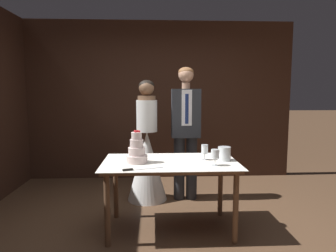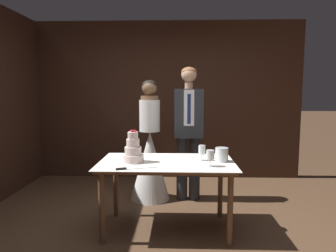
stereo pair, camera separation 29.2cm
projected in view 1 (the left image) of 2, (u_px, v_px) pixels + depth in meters
ground_plane at (161, 238)px, 3.05m from camera, size 40.00×40.00×0.00m
wall_back at (158, 101)px, 5.13m from camera, size 4.59×0.12×2.66m
cake_table at (170, 169)px, 3.18m from camera, size 1.42×0.85×0.75m
tiered_cake at (137, 152)px, 3.10m from camera, size 0.22×0.22×0.34m
cake_knife at (135, 169)px, 2.82m from camera, size 0.39×0.14×0.02m
wine_glass_near at (215, 155)px, 2.98m from camera, size 0.08×0.08×0.16m
wine_glass_middle at (205, 150)px, 3.23m from camera, size 0.07×0.07×0.17m
hurricane_candle at (224, 154)px, 3.20m from camera, size 0.14×0.14×0.15m
bride at (147, 157)px, 4.09m from camera, size 0.54×0.54×1.64m
groom at (186, 127)px, 4.07m from camera, size 0.38×0.25×1.81m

